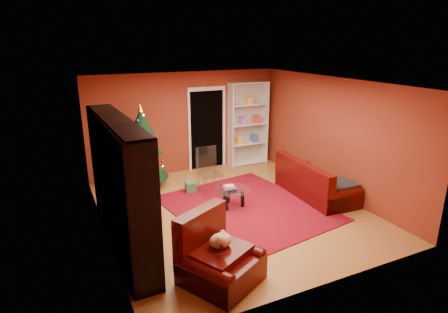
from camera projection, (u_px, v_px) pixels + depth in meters
name	position (u px, v px, depth m)	size (l,w,h in m)	color
floor	(232.00, 211.00, 7.72)	(5.00, 5.50, 0.05)	#9B672E
ceiling	(233.00, 81.00, 6.92)	(5.00, 5.50, 0.05)	silver
wall_back	(185.00, 123.00, 9.71)	(5.00, 0.05, 2.60)	maroon
wall_left	(99.00, 168.00, 6.29)	(0.05, 5.50, 2.60)	maroon
wall_right	(334.00, 136.00, 8.35)	(0.05, 5.50, 2.60)	maroon
doorway	(207.00, 130.00, 9.99)	(1.06, 0.60, 2.16)	black
rug	(246.00, 208.00, 7.80)	(2.80, 3.26, 0.02)	maroon
media_unit	(120.00, 186.00, 6.01)	(0.44, 2.89, 2.21)	black
christmas_tree	(143.00, 148.00, 8.65)	(1.13, 1.13, 2.01)	black
gift_box_teal	(146.00, 177.00, 9.15)	(0.31, 0.31, 0.31)	#196661
gift_box_green	(191.00, 187.00, 8.61)	(0.24, 0.24, 0.24)	#2E6F3E
gift_box_red	(161.00, 177.00, 9.31)	(0.20, 0.20, 0.20)	maroon
white_bookshelf	(248.00, 124.00, 10.30)	(1.09, 0.39, 2.35)	white
armchair	(221.00, 256.00, 5.34)	(1.06, 1.06, 0.83)	#3A0605
dog	(221.00, 241.00, 5.34)	(0.40, 0.30, 0.27)	beige
sofa	(316.00, 178.00, 8.31)	(1.98, 0.89, 0.85)	#3A0605
coffee_table	(232.00, 198.00, 7.81)	(0.79, 0.79, 0.49)	gray
acrylic_chair	(210.00, 174.00, 8.39)	(0.49, 0.54, 0.96)	#66605B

